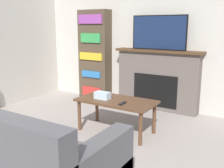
{
  "coord_description": "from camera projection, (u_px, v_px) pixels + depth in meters",
  "views": [
    {
      "loc": [
        1.94,
        -0.63,
        1.49
      ],
      "look_at": [
        0.09,
        2.38,
        0.7
      ],
      "focal_mm": 42.0,
      "sensor_mm": 36.0,
      "label": 1
    }
  ],
  "objects": [
    {
      "name": "wall_back",
      "position": [
        150.0,
        33.0,
        4.74
      ],
      "size": [
        5.55,
        0.06,
        2.7
      ],
      "color": "beige",
      "rests_on": "ground_plane"
    },
    {
      "name": "fireplace",
      "position": [
        157.0,
        80.0,
        4.68
      ],
      "size": [
        1.57,
        0.28,
        1.08
      ],
      "color": "#605651",
      "rests_on": "ground_plane"
    },
    {
      "name": "tv",
      "position": [
        159.0,
        33.0,
        4.48
      ],
      "size": [
        0.98,
        0.03,
        0.59
      ],
      "color": "black",
      "rests_on": "fireplace"
    },
    {
      "name": "couch",
      "position": [
        2.0,
        161.0,
        2.34
      ],
      "size": [
        2.12,
        0.87,
        0.92
      ],
      "color": "#4C4C51",
      "rests_on": "ground_plane"
    },
    {
      "name": "coffee_table",
      "position": [
        116.0,
        104.0,
        3.68
      ],
      "size": [
        1.09,
        0.56,
        0.47
      ],
      "color": "brown",
      "rests_on": "ground_plane"
    },
    {
      "name": "tissue_box",
      "position": [
        102.0,
        95.0,
        3.71
      ],
      "size": [
        0.22,
        0.12,
        0.1
      ],
      "color": "silver",
      "rests_on": "coffee_table"
    },
    {
      "name": "remote_control",
      "position": [
        122.0,
        103.0,
        3.46
      ],
      "size": [
        0.04,
        0.15,
        0.02
      ],
      "color": "black",
      "rests_on": "coffee_table"
    },
    {
      "name": "bookshelf",
      "position": [
        95.0,
        56.0,
        5.27
      ],
      "size": [
        0.65,
        0.29,
        1.79
      ],
      "color": "#4C3D2D",
      "rests_on": "ground_plane"
    }
  ]
}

